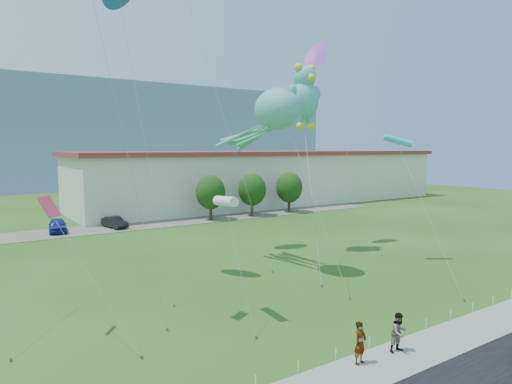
% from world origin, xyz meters
% --- Properties ---
extents(ground, '(160.00, 160.00, 0.00)m').
position_xyz_m(ground, '(0.00, 0.00, 0.00)').
color(ground, '#224F16').
rests_on(ground, ground).
extents(sidewalk, '(80.00, 2.50, 0.10)m').
position_xyz_m(sidewalk, '(0.00, -2.75, 0.05)').
color(sidewalk, gray).
rests_on(sidewalk, ground).
extents(parking_strip, '(70.00, 6.00, 0.06)m').
position_xyz_m(parking_strip, '(0.00, 35.00, 0.03)').
color(parking_strip, '#59544C').
rests_on(parking_strip, ground).
extents(hill_ridge, '(160.00, 50.00, 25.00)m').
position_xyz_m(hill_ridge, '(0.00, 120.00, 12.50)').
color(hill_ridge, slate).
rests_on(hill_ridge, ground).
extents(warehouse, '(61.00, 15.00, 8.20)m').
position_xyz_m(warehouse, '(26.00, 44.00, 4.12)').
color(warehouse, beige).
rests_on(warehouse, ground).
extents(rope_fence, '(26.05, 0.05, 0.50)m').
position_xyz_m(rope_fence, '(0.00, -1.30, 0.25)').
color(rope_fence, white).
rests_on(rope_fence, ground).
extents(tree_near, '(3.60, 3.60, 5.47)m').
position_xyz_m(tree_near, '(10.00, 34.00, 3.39)').
color(tree_near, '#3F2B19').
rests_on(tree_near, ground).
extents(tree_mid, '(3.60, 3.60, 5.47)m').
position_xyz_m(tree_mid, '(16.00, 34.00, 3.39)').
color(tree_mid, '#3F2B19').
rests_on(tree_mid, ground).
extents(tree_far, '(3.60, 3.60, 5.47)m').
position_xyz_m(tree_far, '(22.00, 34.00, 3.39)').
color(tree_far, '#3F2B19').
rests_on(tree_far, ground).
extents(pedestrian_left, '(0.69, 0.52, 1.73)m').
position_xyz_m(pedestrian_left, '(-2.57, -2.22, 0.97)').
color(pedestrian_left, gray).
rests_on(pedestrian_left, sidewalk).
extents(pedestrian_right, '(0.89, 0.72, 1.70)m').
position_xyz_m(pedestrian_right, '(-0.37, -2.38, 0.95)').
color(pedestrian_right, gray).
rests_on(pedestrian_right, sidewalk).
extents(parked_car_blue, '(2.34, 4.43, 1.43)m').
position_xyz_m(parked_car_blue, '(-7.06, 35.48, 0.78)').
color(parked_car_blue, navy).
rests_on(parked_car_blue, parking_strip).
extents(parked_car_black, '(2.07, 3.93, 1.23)m').
position_xyz_m(parked_car_black, '(-1.40, 34.78, 0.68)').
color(parked_car_black, black).
rests_on(parked_car_black, parking_strip).
extents(octopus_kite, '(2.77, 12.74, 12.75)m').
position_xyz_m(octopus_kite, '(2.57, 11.45, 10.74)').
color(octopus_kite, teal).
rests_on(octopus_kite, ground).
extents(teddy_bear_kite, '(7.13, 9.47, 15.57)m').
position_xyz_m(teddy_bear_kite, '(8.56, 14.77, 13.05)').
color(teddy_bear_kite, teal).
rests_on(teddy_bear_kite, ground).
extents(small_kite_purple, '(2.58, 7.25, 17.37)m').
position_xyz_m(small_kite_purple, '(11.28, 16.37, 16.29)').
color(small_kite_purple, '#A035D4').
rests_on(small_kite_purple, ground).
extents(small_kite_yellow, '(3.23, 3.26, 17.42)m').
position_xyz_m(small_kite_yellow, '(-9.83, 7.59, 14.67)').
color(small_kite_yellow, '#ABDD34').
rests_on(small_kite_yellow, ground).
extents(small_kite_white, '(0.50, 4.22, 6.51)m').
position_xyz_m(small_kite_white, '(-4.43, 5.29, 6.03)').
color(small_kite_white, white).
rests_on(small_kite_white, ground).
extents(small_kite_pink, '(3.23, 5.38, 6.51)m').
position_xyz_m(small_kite_pink, '(-11.98, 7.51, 5.53)').
color(small_kite_pink, '#EE3556').
rests_on(small_kite_pink, ground).
extents(small_kite_cyan, '(4.50, 9.63, 9.73)m').
position_xyz_m(small_kite_cyan, '(12.30, 8.27, 9.21)').
color(small_kite_cyan, '#32BEE2').
rests_on(small_kite_cyan, ground).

